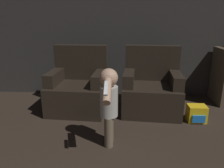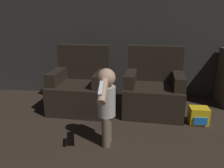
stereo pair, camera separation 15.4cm
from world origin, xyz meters
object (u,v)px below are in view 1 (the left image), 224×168
(armchair_right, at_px, (151,90))
(toy_backpack, at_px, (197,114))
(armchair_left, at_px, (78,89))
(person_toddler, at_px, (109,102))

(armchair_right, height_order, toy_backpack, armchair_right)
(armchair_right, relative_size, toy_backpack, 3.95)
(armchair_left, xyz_separation_m, toy_backpack, (1.80, -0.38, -0.23))
(toy_backpack, bearing_deg, armchair_right, 148.29)
(armchair_right, bearing_deg, toy_backpack, -26.74)
(armchair_left, bearing_deg, person_toddler, -58.08)
(armchair_right, relative_size, person_toddler, 1.10)
(armchair_right, distance_m, person_toddler, 1.23)
(armchair_left, relative_size, person_toddler, 1.10)
(armchair_right, xyz_separation_m, person_toddler, (-0.62, -1.04, 0.20))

